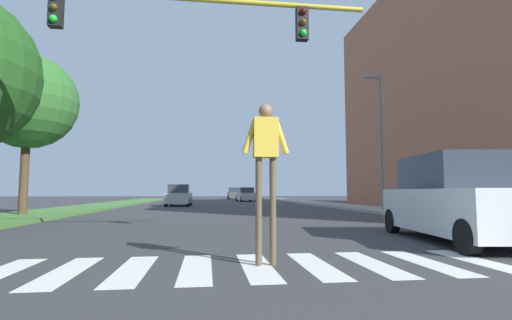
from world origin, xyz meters
The scene contains 12 objects.
ground_plane centered at (0.00, 30.00, 0.00)m, with size 140.00×140.00×0.00m, color #38383A.
crosswalk centered at (0.00, 7.74, 0.00)m, with size 7.65×2.20×0.01m.
median_strip centered at (-8.51, 28.00, 0.07)m, with size 3.43×64.00×0.15m, color #477A38.
tree_far centered at (-8.75, 19.80, 5.14)m, with size 4.24×4.24×7.13m.
sidewalk_right centered at (9.28, 28.00, 0.07)m, with size 3.00×64.00×0.15m, color #9E9991.
traffic_light_gantry centered at (-4.04, 10.48, 4.41)m, with size 10.15×0.30×6.00m.
street_lamp_right centered at (8.69, 21.62, 4.59)m, with size 1.02×0.24×7.50m.
pedestrian_performer centered at (0.14, 7.81, 1.66)m, with size 0.75×0.25×2.49m.
suv_crossing centered at (4.93, 10.02, 0.93)m, with size 2.52×4.81×1.97m.
sedan_midblock centered at (-2.93, 32.73, 0.78)m, with size 1.91×4.54×1.68m.
sedan_distant centered at (3.80, 45.96, 0.76)m, with size 2.18×4.50×1.62m.
sedan_far_horizon centered at (3.38, 59.92, 0.81)m, with size 1.81×4.11×1.76m.
Camera 1 is at (-0.76, 2.05, 1.12)m, focal length 26.42 mm.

